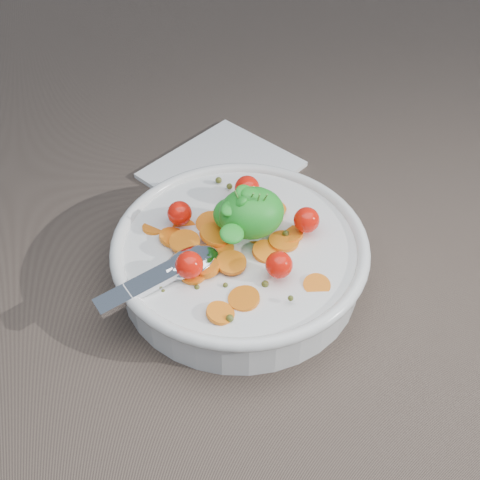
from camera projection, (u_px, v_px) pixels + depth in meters
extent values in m
plane|color=brown|center=(260.00, 275.00, 0.62)|extent=(6.00, 6.00, 0.00)
cylinder|color=silver|center=(240.00, 260.00, 0.60)|extent=(0.24, 0.24, 0.05)
torus|color=silver|center=(240.00, 244.00, 0.59)|extent=(0.25, 0.25, 0.01)
cylinder|color=silver|center=(240.00, 274.00, 0.62)|extent=(0.12, 0.12, 0.01)
cylinder|color=brown|center=(240.00, 260.00, 0.60)|extent=(0.22, 0.22, 0.04)
cylinder|color=orange|center=(267.00, 221.00, 0.62)|extent=(0.04, 0.04, 0.01)
cylinder|color=orange|center=(288.00, 235.00, 0.60)|extent=(0.04, 0.04, 0.01)
cylinder|color=orange|center=(267.00, 252.00, 0.58)|extent=(0.04, 0.04, 0.01)
cylinder|color=orange|center=(215.00, 234.00, 0.59)|extent=(0.04, 0.04, 0.01)
cylinder|color=orange|center=(185.00, 242.00, 0.58)|extent=(0.04, 0.04, 0.01)
cylinder|color=orange|center=(193.00, 273.00, 0.55)|extent=(0.03, 0.03, 0.01)
cylinder|color=orange|center=(273.00, 206.00, 0.62)|extent=(0.04, 0.04, 0.02)
cylinder|color=orange|center=(205.00, 265.00, 0.56)|extent=(0.04, 0.04, 0.01)
cylinder|color=orange|center=(232.00, 263.00, 0.56)|extent=(0.04, 0.04, 0.01)
cylinder|color=orange|center=(207.00, 267.00, 0.56)|extent=(0.03, 0.03, 0.01)
cylinder|color=orange|center=(211.00, 224.00, 0.61)|extent=(0.04, 0.04, 0.01)
cylinder|color=orange|center=(174.00, 238.00, 0.59)|extent=(0.04, 0.04, 0.02)
cylinder|color=orange|center=(284.00, 241.00, 0.59)|extent=(0.04, 0.04, 0.01)
cylinder|color=orange|center=(154.00, 229.00, 0.61)|extent=(0.03, 0.03, 0.01)
cylinder|color=orange|center=(244.00, 299.00, 0.54)|extent=(0.04, 0.04, 0.01)
cylinder|color=orange|center=(257.00, 238.00, 0.60)|extent=(0.03, 0.03, 0.01)
cylinder|color=orange|center=(317.00, 286.00, 0.55)|extent=(0.03, 0.03, 0.01)
cylinder|color=orange|center=(236.00, 277.00, 0.56)|extent=(0.03, 0.03, 0.01)
cylinder|color=orange|center=(195.00, 272.00, 0.56)|extent=(0.03, 0.03, 0.01)
cylinder|color=orange|center=(219.00, 249.00, 0.58)|extent=(0.04, 0.04, 0.01)
cylinder|color=orange|center=(184.00, 230.00, 0.61)|extent=(0.03, 0.03, 0.01)
cylinder|color=orange|center=(267.00, 215.00, 0.61)|extent=(0.04, 0.04, 0.01)
cylinder|color=orange|center=(220.00, 313.00, 0.52)|extent=(0.03, 0.03, 0.01)
sphere|color=#4C501A|center=(286.00, 233.00, 0.59)|extent=(0.01, 0.01, 0.01)
sphere|color=#4C501A|center=(227.00, 266.00, 0.56)|extent=(0.01, 0.01, 0.01)
sphere|color=#4C501A|center=(230.00, 318.00, 0.52)|extent=(0.01, 0.01, 0.01)
sphere|color=#4C501A|center=(265.00, 284.00, 0.55)|extent=(0.01, 0.01, 0.01)
sphere|color=#4C501A|center=(262.00, 223.00, 0.60)|extent=(0.01, 0.01, 0.01)
sphere|color=#4C501A|center=(273.00, 218.00, 0.61)|extent=(0.01, 0.01, 0.01)
sphere|color=#4C501A|center=(187.00, 241.00, 0.59)|extent=(0.01, 0.01, 0.01)
sphere|color=#4C501A|center=(229.00, 186.00, 0.64)|extent=(0.01, 0.01, 0.01)
sphere|color=#4C501A|center=(217.00, 268.00, 0.57)|extent=(0.00, 0.00, 0.00)
sphere|color=#4C501A|center=(225.00, 285.00, 0.55)|extent=(0.00, 0.00, 0.00)
sphere|color=#4C501A|center=(219.00, 180.00, 0.65)|extent=(0.01, 0.01, 0.01)
sphere|color=#4C501A|center=(211.00, 262.00, 0.57)|extent=(0.00, 0.00, 0.00)
sphere|color=#4C501A|center=(163.00, 292.00, 0.55)|extent=(0.01, 0.01, 0.01)
sphere|color=#4C501A|center=(172.00, 242.00, 0.58)|extent=(0.01, 0.01, 0.01)
sphere|color=#4C501A|center=(203.00, 269.00, 0.56)|extent=(0.01, 0.01, 0.01)
sphere|color=#4C501A|center=(291.00, 298.00, 0.53)|extent=(0.01, 0.01, 0.01)
sphere|color=#4C501A|center=(307.00, 218.00, 0.61)|extent=(0.01, 0.01, 0.01)
sphere|color=#4C501A|center=(197.00, 287.00, 0.55)|extent=(0.01, 0.01, 0.01)
sphere|color=red|center=(307.00, 220.00, 0.59)|extent=(0.03, 0.03, 0.03)
sphere|color=red|center=(247.00, 188.00, 0.62)|extent=(0.03, 0.03, 0.03)
sphere|color=red|center=(180.00, 213.00, 0.60)|extent=(0.02, 0.02, 0.02)
sphere|color=red|center=(189.00, 265.00, 0.54)|extent=(0.03, 0.03, 0.03)
sphere|color=red|center=(279.00, 265.00, 0.54)|extent=(0.03, 0.03, 0.03)
ellipsoid|color=green|center=(251.00, 213.00, 0.58)|extent=(0.06, 0.06, 0.05)
ellipsoid|color=green|center=(232.00, 214.00, 0.59)|extent=(0.04, 0.04, 0.03)
ellipsoid|color=green|center=(250.00, 212.00, 0.57)|extent=(0.03, 0.03, 0.02)
ellipsoid|color=green|center=(243.00, 199.00, 0.57)|extent=(0.02, 0.02, 0.01)
ellipsoid|color=green|center=(259.00, 196.00, 0.59)|extent=(0.03, 0.02, 0.02)
ellipsoid|color=green|center=(251.00, 202.00, 0.56)|extent=(0.03, 0.03, 0.02)
ellipsoid|color=green|center=(248.00, 202.00, 0.57)|extent=(0.02, 0.02, 0.02)
ellipsoid|color=green|center=(244.00, 206.00, 0.57)|extent=(0.02, 0.02, 0.01)
ellipsoid|color=green|center=(234.00, 209.00, 0.56)|extent=(0.03, 0.03, 0.02)
ellipsoid|color=green|center=(240.00, 201.00, 0.56)|extent=(0.02, 0.03, 0.03)
ellipsoid|color=green|center=(245.00, 210.00, 0.57)|extent=(0.02, 0.02, 0.01)
ellipsoid|color=green|center=(246.00, 193.00, 0.56)|extent=(0.03, 0.03, 0.02)
ellipsoid|color=green|center=(232.00, 234.00, 0.55)|extent=(0.03, 0.03, 0.02)
ellipsoid|color=green|center=(252.00, 205.00, 0.58)|extent=(0.02, 0.02, 0.01)
ellipsoid|color=green|center=(230.00, 220.00, 0.57)|extent=(0.02, 0.02, 0.01)
ellipsoid|color=green|center=(230.00, 204.00, 0.58)|extent=(0.02, 0.02, 0.02)
ellipsoid|color=green|center=(251.00, 195.00, 0.56)|extent=(0.02, 0.02, 0.02)
ellipsoid|color=green|center=(257.00, 199.00, 0.57)|extent=(0.03, 0.03, 0.02)
ellipsoid|color=green|center=(266.00, 206.00, 0.58)|extent=(0.03, 0.03, 0.01)
ellipsoid|color=green|center=(247.00, 207.00, 0.58)|extent=(0.03, 0.02, 0.02)
ellipsoid|color=green|center=(242.00, 198.00, 0.58)|extent=(0.03, 0.03, 0.01)
ellipsoid|color=green|center=(230.00, 208.00, 0.56)|extent=(0.03, 0.03, 0.01)
ellipsoid|color=green|center=(230.00, 208.00, 0.58)|extent=(0.02, 0.02, 0.02)
cylinder|color=#4C8C33|center=(247.00, 205.00, 0.57)|extent=(0.01, 0.02, 0.04)
cylinder|color=#4C8C33|center=(260.00, 206.00, 0.57)|extent=(0.01, 0.02, 0.04)
cylinder|color=#4C8C33|center=(256.00, 208.00, 0.56)|extent=(0.00, 0.01, 0.04)
cylinder|color=#4C8C33|center=(242.00, 207.00, 0.56)|extent=(0.01, 0.01, 0.04)
ellipsoid|color=silver|center=(192.00, 262.00, 0.56)|extent=(0.06, 0.05, 0.02)
cube|color=silver|center=(150.00, 281.00, 0.55)|extent=(0.11, 0.05, 0.02)
cylinder|color=silver|center=(176.00, 269.00, 0.55)|extent=(0.02, 0.02, 0.01)
cube|color=white|center=(222.00, 170.00, 0.74)|extent=(0.21, 0.21, 0.01)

